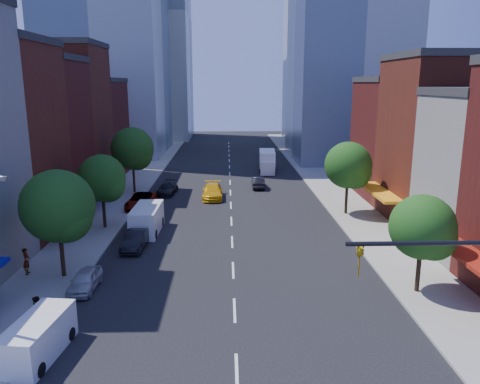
{
  "coord_description": "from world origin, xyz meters",
  "views": [
    {
      "loc": [
        -0.38,
        -18.92,
        12.89
      ],
      "look_at": [
        0.57,
        14.89,
        5.0
      ],
      "focal_mm": 35.0,
      "sensor_mm": 36.0,
      "label": 1
    }
  ],
  "objects_px": {
    "taxi": "(212,191)",
    "traffic_car_oncoming": "(258,182)",
    "cargo_van_far": "(147,220)",
    "box_truck": "(267,162)",
    "traffic_car_far": "(269,162)",
    "pedestrian_far": "(36,313)",
    "parked_car_rear": "(167,189)",
    "parked_car_third": "(141,201)",
    "parked_car_second": "(135,240)",
    "parked_car_front": "(85,280)",
    "cargo_van_near": "(37,339)",
    "pedestrian_near": "(27,261)"
  },
  "relations": [
    {
      "from": "taxi",
      "to": "parked_car_second",
      "type": "bearing_deg",
      "value": -109.54
    },
    {
      "from": "traffic_car_oncoming",
      "to": "cargo_van_near",
      "type": "bearing_deg",
      "value": 70.75
    },
    {
      "from": "box_truck",
      "to": "pedestrian_far",
      "type": "height_order",
      "value": "box_truck"
    },
    {
      "from": "parked_car_front",
      "to": "box_truck",
      "type": "bearing_deg",
      "value": 70.76
    },
    {
      "from": "cargo_van_far",
      "to": "pedestrian_far",
      "type": "xyz_separation_m",
      "value": [
        -3.0,
        -16.84,
        -0.09
      ]
    },
    {
      "from": "cargo_van_far",
      "to": "box_truck",
      "type": "height_order",
      "value": "box_truck"
    },
    {
      "from": "parked_car_front",
      "to": "taxi",
      "type": "xyz_separation_m",
      "value": [
        7.43,
        24.23,
        0.16
      ]
    },
    {
      "from": "traffic_car_far",
      "to": "traffic_car_oncoming",
      "type": "bearing_deg",
      "value": 84.44
    },
    {
      "from": "parked_car_front",
      "to": "taxi",
      "type": "distance_m",
      "value": 25.34
    },
    {
      "from": "parked_car_rear",
      "to": "cargo_van_near",
      "type": "xyz_separation_m",
      "value": [
        -2.01,
        -33.98,
        0.28
      ]
    },
    {
      "from": "cargo_van_far",
      "to": "box_truck",
      "type": "bearing_deg",
      "value": 66.79
    },
    {
      "from": "taxi",
      "to": "traffic_car_oncoming",
      "type": "distance_m",
      "value": 7.71
    },
    {
      "from": "cargo_van_far",
      "to": "cargo_van_near",
      "type": "bearing_deg",
      "value": -94.88
    },
    {
      "from": "cargo_van_far",
      "to": "pedestrian_far",
      "type": "bearing_deg",
      "value": -99.03
    },
    {
      "from": "parked_car_third",
      "to": "pedestrian_far",
      "type": "xyz_separation_m",
      "value": [
        -1.0,
        -25.18,
        0.28
      ]
    },
    {
      "from": "parked_car_third",
      "to": "parked_car_rear",
      "type": "height_order",
      "value": "parked_car_third"
    },
    {
      "from": "traffic_car_far",
      "to": "pedestrian_far",
      "type": "bearing_deg",
      "value": 76.03
    },
    {
      "from": "parked_car_rear",
      "to": "cargo_van_far",
      "type": "height_order",
      "value": "cargo_van_far"
    },
    {
      "from": "cargo_van_near",
      "to": "taxi",
      "type": "xyz_separation_m",
      "value": [
        7.44,
        31.82,
        -0.16
      ]
    },
    {
      "from": "parked_car_second",
      "to": "parked_car_third",
      "type": "relative_size",
      "value": 0.77
    },
    {
      "from": "cargo_van_far",
      "to": "traffic_car_far",
      "type": "height_order",
      "value": "cargo_van_far"
    },
    {
      "from": "parked_car_rear",
      "to": "cargo_van_near",
      "type": "bearing_deg",
      "value": -87.43
    },
    {
      "from": "box_truck",
      "to": "cargo_van_near",
      "type": "bearing_deg",
      "value": -103.92
    },
    {
      "from": "taxi",
      "to": "traffic_car_oncoming",
      "type": "relative_size",
      "value": 1.28
    },
    {
      "from": "parked_car_front",
      "to": "box_truck",
      "type": "height_order",
      "value": "box_truck"
    },
    {
      "from": "parked_car_front",
      "to": "traffic_car_oncoming",
      "type": "xyz_separation_m",
      "value": [
        13.0,
        29.56,
        0.07
      ]
    },
    {
      "from": "traffic_car_oncoming",
      "to": "parked_car_rear",
      "type": "bearing_deg",
      "value": 16.17
    },
    {
      "from": "cargo_van_near",
      "to": "traffic_car_oncoming",
      "type": "xyz_separation_m",
      "value": [
        13.02,
        37.16,
        -0.25
      ]
    },
    {
      "from": "box_truck",
      "to": "pedestrian_near",
      "type": "xyz_separation_m",
      "value": [
        -19.69,
        -38.46,
        -0.35
      ]
    },
    {
      "from": "parked_car_front",
      "to": "pedestrian_far",
      "type": "bearing_deg",
      "value": -99.95
    },
    {
      "from": "pedestrian_near",
      "to": "pedestrian_far",
      "type": "relative_size",
      "value": 1.01
    },
    {
      "from": "cargo_van_near",
      "to": "pedestrian_far",
      "type": "xyz_separation_m",
      "value": [
        -0.99,
        2.47,
        0.1
      ]
    },
    {
      "from": "cargo_van_far",
      "to": "traffic_car_far",
      "type": "xyz_separation_m",
      "value": [
        13.74,
        33.3,
        -0.5
      ]
    },
    {
      "from": "parked_car_second",
      "to": "parked_car_rear",
      "type": "xyz_separation_m",
      "value": [
        0.23,
        18.76,
        -0.03
      ]
    },
    {
      "from": "taxi",
      "to": "pedestrian_near",
      "type": "distance_m",
      "value": 24.99
    },
    {
      "from": "parked_car_front",
      "to": "traffic_car_far",
      "type": "bearing_deg",
      "value": 71.81
    },
    {
      "from": "parked_car_third",
      "to": "pedestrian_near",
      "type": "bearing_deg",
      "value": -103.1
    },
    {
      "from": "parked_car_second",
      "to": "pedestrian_far",
      "type": "relative_size",
      "value": 2.37
    },
    {
      "from": "parked_car_rear",
      "to": "parked_car_third",
      "type": "bearing_deg",
      "value": -101.58
    },
    {
      "from": "parked_car_third",
      "to": "pedestrian_far",
      "type": "relative_size",
      "value": 3.07
    },
    {
      "from": "parked_car_rear",
      "to": "cargo_van_far",
      "type": "relative_size",
      "value": 0.85
    },
    {
      "from": "traffic_car_oncoming",
      "to": "traffic_car_far",
      "type": "height_order",
      "value": "traffic_car_oncoming"
    },
    {
      "from": "parked_car_front",
      "to": "cargo_van_near",
      "type": "relative_size",
      "value": 0.79
    },
    {
      "from": "traffic_car_far",
      "to": "pedestrian_far",
      "type": "height_order",
      "value": "pedestrian_far"
    },
    {
      "from": "parked_car_rear",
      "to": "cargo_van_near",
      "type": "relative_size",
      "value": 0.99
    },
    {
      "from": "traffic_car_oncoming",
      "to": "pedestrian_far",
      "type": "distance_m",
      "value": 37.41
    },
    {
      "from": "parked_car_third",
      "to": "cargo_van_far",
      "type": "height_order",
      "value": "cargo_van_far"
    },
    {
      "from": "parked_car_front",
      "to": "box_truck",
      "type": "relative_size",
      "value": 0.49
    },
    {
      "from": "cargo_van_far",
      "to": "pedestrian_near",
      "type": "xyz_separation_m",
      "value": [
        -6.58,
        -9.4,
        -0.08
      ]
    },
    {
      "from": "traffic_car_oncoming",
      "to": "pedestrian_near",
      "type": "xyz_separation_m",
      "value": [
        -17.58,
        -27.24,
        0.37
      ]
    }
  ]
}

